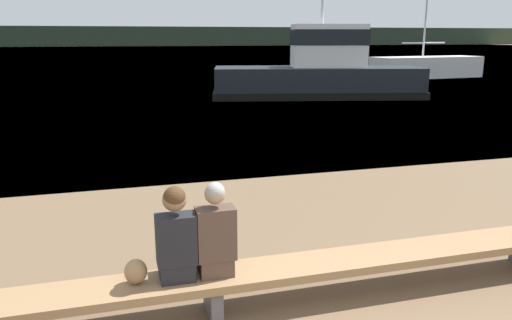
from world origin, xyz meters
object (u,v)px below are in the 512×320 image
(person_left, at_px, (176,237))
(moored_sailboat, at_px, (427,67))
(shopping_bag, at_px, (136,272))
(tugboat_red, at_px, (320,75))
(person_right, at_px, (215,235))
(bench_main, at_px, (213,281))

(person_left, height_order, moored_sailboat, moored_sailboat)
(moored_sailboat, bearing_deg, shopping_bag, 135.76)
(shopping_bag, bearing_deg, tugboat_red, 61.81)
(person_left, relative_size, person_right, 0.99)
(person_right, bearing_deg, shopping_bag, 178.56)
(shopping_bag, bearing_deg, person_right, -1.44)
(bench_main, bearing_deg, shopping_bag, 178.41)
(person_right, relative_size, shopping_bag, 3.83)
(tugboat_red, bearing_deg, person_right, 167.08)
(person_right, distance_m, tugboat_red, 18.56)
(bench_main, xyz_separation_m, person_right, (0.04, 0.00, 0.49))
(person_left, bearing_deg, tugboat_red, 62.87)
(moored_sailboat, bearing_deg, person_right, 136.86)
(person_left, distance_m, shopping_bag, 0.49)
(person_right, height_order, tugboat_red, tugboat_red)
(moored_sailboat, bearing_deg, tugboat_red, 121.00)
(moored_sailboat, bearing_deg, bench_main, 136.81)
(person_left, relative_size, shopping_bag, 3.81)
(tugboat_red, distance_m, moored_sailboat, 13.83)
(tugboat_red, bearing_deg, shopping_bag, 164.98)
(person_left, height_order, person_right, person_right)
(shopping_bag, distance_m, tugboat_red, 18.89)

